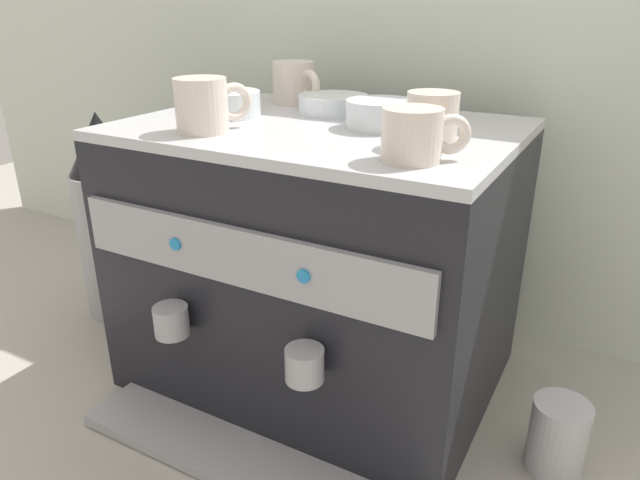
% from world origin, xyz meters
% --- Properties ---
extents(ground_plane, '(4.00, 4.00, 0.00)m').
position_xyz_m(ground_plane, '(0.00, 0.00, 0.00)').
color(ground_plane, '#9E998E').
extents(tiled_backsplash_wall, '(2.80, 0.03, 1.04)m').
position_xyz_m(tiled_backsplash_wall, '(0.00, 0.35, 0.52)').
color(tiled_backsplash_wall, silver).
rests_on(tiled_backsplash_wall, ground_plane).
extents(espresso_machine, '(0.65, 0.58, 0.50)m').
position_xyz_m(espresso_machine, '(0.00, -0.00, 0.25)').
color(espresso_machine, black).
rests_on(espresso_machine, ground_plane).
extents(ceramic_cup_0, '(0.09, 0.12, 0.08)m').
position_xyz_m(ceramic_cup_0, '(-0.13, -0.14, 0.54)').
color(ceramic_cup_0, beige).
rests_on(ceramic_cup_0, espresso_machine).
extents(ceramic_cup_1, '(0.11, 0.09, 0.07)m').
position_xyz_m(ceramic_cup_1, '(0.22, -0.15, 0.53)').
color(ceramic_cup_1, beige).
rests_on(ceramic_cup_1, espresso_machine).
extents(ceramic_cup_2, '(0.12, 0.08, 0.08)m').
position_xyz_m(ceramic_cup_2, '(-0.14, 0.16, 0.54)').
color(ceramic_cup_2, beige).
rests_on(ceramic_cup_2, espresso_machine).
extents(ceramic_cup_3, '(0.07, 0.11, 0.08)m').
position_xyz_m(ceramic_cup_3, '(0.21, -0.06, 0.53)').
color(ceramic_cup_3, beige).
rests_on(ceramic_cup_3, espresso_machine).
extents(ceramic_bowl_0, '(0.13, 0.13, 0.03)m').
position_xyz_m(ceramic_bowl_0, '(-0.03, 0.10, 0.51)').
color(ceramic_bowl_0, silver).
rests_on(ceramic_bowl_0, espresso_machine).
extents(ceramic_bowl_1, '(0.11, 0.11, 0.04)m').
position_xyz_m(ceramic_bowl_1, '(0.10, 0.02, 0.52)').
color(ceramic_bowl_1, silver).
rests_on(ceramic_bowl_1, espresso_machine).
extents(ceramic_bowl_2, '(0.12, 0.12, 0.04)m').
position_xyz_m(ceramic_bowl_2, '(-0.18, -0.02, 0.52)').
color(ceramic_bowl_2, silver).
rests_on(ceramic_bowl_2, espresso_machine).
extents(coffee_grinder, '(0.15, 0.15, 0.47)m').
position_xyz_m(coffee_grinder, '(-0.53, -0.01, 0.23)').
color(coffee_grinder, '#939399').
rests_on(coffee_grinder, ground_plane).
extents(milk_pitcher, '(0.09, 0.09, 0.12)m').
position_xyz_m(milk_pitcher, '(0.45, -0.05, 0.06)').
color(milk_pitcher, '#B7B7BC').
rests_on(milk_pitcher, ground_plane).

